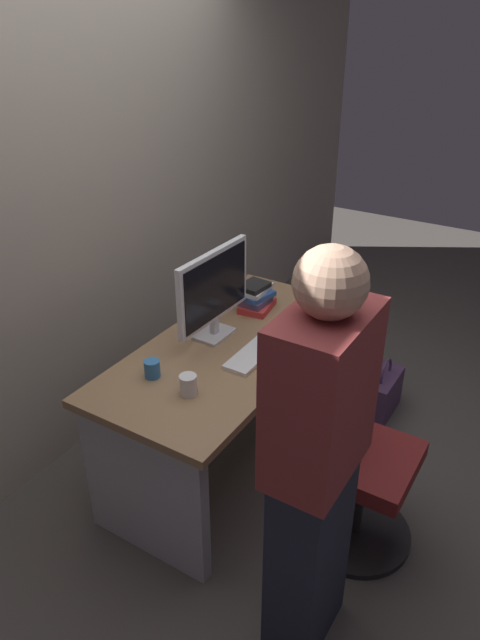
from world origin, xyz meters
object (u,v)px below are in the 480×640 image
Objects in this scene: cell_phone at (302,311)px; person_at_desk at (315,468)px; monitor at (214,290)px; keyboard at (257,351)px; cup_by_monitor at (152,369)px; mouse at (281,323)px; book_stack at (255,297)px; office_chair at (351,460)px; cup_near_keyboard at (188,385)px; desk at (232,381)px; handbag at (383,394)px.

person_at_desk is at bearing -172.32° from cell_phone.
keyboard is (-0.03, -0.26, -0.25)m from monitor.
mouse is at bearing -20.86° from cup_by_monitor.
book_stack is at bearing -3.89° from cup_by_monitor.
person_at_desk is at bearing -137.84° from keyboard.
person_at_desk reaches higher than cell_phone.
office_chair is 9.40× the size of mouse.
monitor is at bearing 20.95° from cup_near_keyboard.
office_chair is 6.53× the size of cell_phone.
mouse is 1.08× the size of cup_near_keyboard.
office_chair is at bearing -64.35° from cup_near_keyboard.
desk is 16.70× the size of cup_near_keyboard.
cup_near_keyboard is at bearing 159.16° from handbag.
cup_near_keyboard is at bearing -169.22° from book_stack.
monitor is 0.43m from mouse.
cell_phone is 0.38× the size of handbag.
mouse is at bearing 153.92° from cell_phone.
office_chair is at bearing -123.20° from book_stack.
cup_near_keyboard is at bearing 115.65° from office_chair.
person_at_desk is 16.39× the size of mouse.
cell_phone is 0.80m from handbag.
person_at_desk is at bearing -105.76° from cup_by_monitor.
office_chair reaches higher than mouse.
keyboard is at bearing -89.71° from desk.
mouse is 0.43× the size of book_stack.
handbag is at bearing -38.44° from mouse.
cup_by_monitor is 0.36× the size of book_stack.
book_stack is 0.27m from cell_phone.
book_stack reaches higher than mouse.
desk is at bearing -103.95° from monitor.
desk is 0.94× the size of person_at_desk.
cell_phone is at bearing -29.11° from monitor.
monitor reaches higher than cup_by_monitor.
monitor is at bearing 130.49° from cell_phone.
cup_by_monitor is 0.82m from book_stack.
mouse reaches higher than desk.
mouse is 0.26× the size of handbag.
book_stack reaches higher than cell_phone.
office_chair is at bearing -125.47° from mouse.
handbag is at bearing -20.84° from cup_near_keyboard.
person_at_desk is at bearing -171.82° from handbag.
cup_near_keyboard is 0.86m from book_stack.
book_stack reaches higher than desk.
cell_phone is at bearing -16.06° from desk.
handbag is (1.28, -0.49, -0.65)m from cup_near_keyboard.
office_chair reaches higher than desk.
desk is 10.70× the size of cell_phone.
desk is 3.58× the size of keyboard.
keyboard is at bearing -174.79° from mouse.
mouse is (0.42, 0.59, 0.32)m from office_chair.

